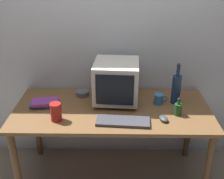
% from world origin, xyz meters
% --- Properties ---
extents(ground_plane, '(6.00, 6.00, 0.00)m').
position_xyz_m(ground_plane, '(0.00, 0.00, 0.00)').
color(ground_plane, gray).
extents(back_wall, '(4.00, 0.08, 2.50)m').
position_xyz_m(back_wall, '(0.00, 0.44, 1.25)').
color(back_wall, silver).
rests_on(back_wall, ground).
extents(desk, '(1.69, 0.76, 0.76)m').
position_xyz_m(desk, '(0.00, 0.00, 0.67)').
color(desk, brown).
rests_on(desk, ground).
extents(crt_monitor, '(0.40, 0.41, 0.37)m').
position_xyz_m(crt_monitor, '(0.03, 0.14, 0.95)').
color(crt_monitor, beige).
rests_on(crt_monitor, desk).
extents(keyboard, '(0.43, 0.18, 0.02)m').
position_xyz_m(keyboard, '(0.09, -0.23, 0.77)').
color(keyboard, '#3F3F47').
rests_on(keyboard, desk).
extents(computer_mouse, '(0.09, 0.11, 0.04)m').
position_xyz_m(computer_mouse, '(0.41, -0.19, 0.77)').
color(computer_mouse, '#3F3F47').
rests_on(computer_mouse, desk).
extents(bottle_tall, '(0.08, 0.08, 0.37)m').
position_xyz_m(bottle_tall, '(0.56, 0.11, 0.90)').
color(bottle_tall, navy).
rests_on(bottle_tall, desk).
extents(bottle_short, '(0.06, 0.06, 0.16)m').
position_xyz_m(bottle_short, '(0.54, -0.10, 0.81)').
color(bottle_short, '#1E4C23').
rests_on(bottle_short, desk).
extents(book_stack, '(0.25, 0.17, 0.05)m').
position_xyz_m(book_stack, '(-0.59, 0.04, 0.78)').
color(book_stack, '#28569E').
rests_on(book_stack, desk).
extents(mug, '(0.12, 0.08, 0.09)m').
position_xyz_m(mug, '(0.41, 0.09, 0.80)').
color(mug, '#3370B2').
rests_on(mug, desk).
extents(cd_spindle, '(0.12, 0.12, 0.04)m').
position_xyz_m(cd_spindle, '(-0.28, 0.24, 0.78)').
color(cd_spindle, '#595B66').
rests_on(cd_spindle, desk).
extents(metal_canister, '(0.09, 0.09, 0.15)m').
position_xyz_m(metal_canister, '(-0.44, -0.20, 0.83)').
color(metal_canister, '#A51E19').
rests_on(metal_canister, desk).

